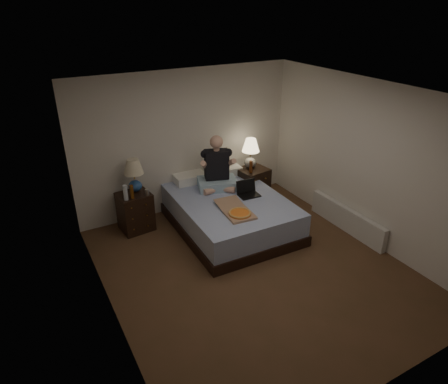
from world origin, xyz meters
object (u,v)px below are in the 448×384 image
water_bottle (125,193)px  pizza_box (240,214)px  nightstand_right (253,185)px  laptop (249,189)px  soda_can (147,192)px  beer_bottle_right (251,167)px  lamp_right (250,153)px  radiator (347,219)px  nightstand_left (135,212)px  person (217,163)px  beer_bottle_left (132,192)px  bed (229,212)px  lamp_left (134,176)px

water_bottle → pizza_box: (1.39, -1.15, -0.19)m
nightstand_right → laptop: (-0.52, -0.69, 0.33)m
water_bottle → pizza_box: bearing=-39.6°
soda_can → beer_bottle_right: beer_bottle_right is taller
soda_can → laptop: size_ratio=0.29×
lamp_right → radiator: bearing=-64.5°
pizza_box → nightstand_left: bearing=138.2°
nightstand_left → water_bottle: water_bottle is taller
laptop → nightstand_right: bearing=56.6°
lamp_right → laptop: lamp_right is taller
water_bottle → beer_bottle_right: size_ratio=1.09×
nightstand_right → person: 1.09m
beer_bottle_left → beer_bottle_right: 2.18m
beer_bottle_left → nightstand_right: bearing=1.2°
bed → water_bottle: water_bottle is taller
soda_can → nightstand_right: bearing=1.2°
bed → beer_bottle_right: 1.00m
nightstand_left → lamp_right: size_ratio=1.17×
soda_can → laptop: laptop is taller
bed → pizza_box: (-0.16, -0.61, 0.32)m
bed → beer_bottle_right: bearing=35.0°
lamp_left → radiator: (2.99, -1.82, -0.74)m
bed → pizza_box: 0.71m
bed → lamp_right: size_ratio=3.93×
soda_can → person: bearing=-5.7°
beer_bottle_right → radiator: size_ratio=0.14×
radiator → pizza_box: bearing=166.7°
laptop → bed: bearing=165.9°
bed → nightstand_left: bearing=155.2°
nightstand_left → soda_can: size_ratio=6.55×
lamp_right → beer_bottle_left: size_ratio=2.43×
nightstand_left → water_bottle: (-0.16, -0.15, 0.45)m
nightstand_right → lamp_left: (-2.18, 0.18, 0.60)m
nightstand_left → laptop: laptop is taller
beer_bottle_left → radiator: bearing=-27.0°
nightstand_right → beer_bottle_right: 0.48m
radiator → lamp_right: bearing=115.5°
lamp_left → soda_can: lamp_left is taller
nightstand_right → laptop: bearing=-134.9°
bed → soda_can: 1.40m
person → laptop: person is taller
nightstand_right → nightstand_left: bearing=169.5°
lamp_right → beer_bottle_right: size_ratio=2.43×
nightstand_right → soda_can: bearing=173.3°
bed → pizza_box: bearing=-103.6°
soda_can → pizza_box: (1.05, -1.16, -0.12)m
water_bottle → radiator: water_bottle is taller
lamp_right → beer_bottle_right: (-0.12, -0.21, -0.17)m
beer_bottle_left → radiator: size_ratio=0.14×
beer_bottle_left → bed: bearing=-20.5°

